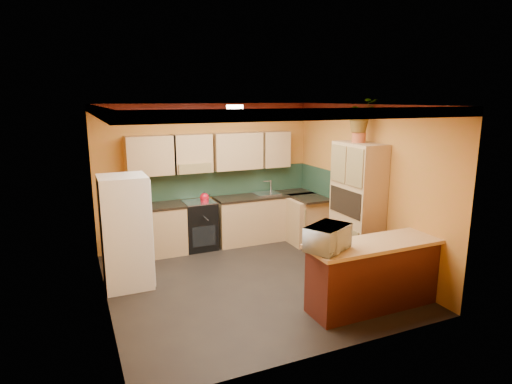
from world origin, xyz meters
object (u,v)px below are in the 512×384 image
Objects in this scene: stove at (199,225)px; breakfast_bar at (373,277)px; pantry at (357,207)px; base_cabinets_back at (230,222)px; microwave at (328,238)px; fridge at (125,232)px.

stove reaches higher than breakfast_bar.
pantry is (2.13, -1.95, 0.59)m from stove.
base_cabinets_back and breakfast_bar have the same top height.
breakfast_bar is 3.12× the size of microwave.
pantry is at bearing -52.26° from base_cabinets_back.
fridge reaches higher than breakfast_bar.
microwave is (0.73, -3.22, 0.63)m from stove.
microwave is (2.20, -2.05, 0.24)m from fridge.
pantry reaches higher than breakfast_bar.
microwave is at bearing -77.19° from stove.
pantry is 1.55m from breakfast_bar.
stove is 0.43× the size of pantry.
pantry reaches higher than base_cabinets_back.
pantry is at bearing -12.14° from fridge.
base_cabinets_back is 2.03× the size of breakfast_bar.
stove is 2.95m from pantry.
breakfast_bar is (1.48, -3.22, -0.02)m from stove.
microwave is at bearing -88.09° from base_cabinets_back.
fridge reaches higher than stove.
breakfast_bar is 0.99m from microwave.
breakfast_bar is (0.85, -3.22, 0.00)m from base_cabinets_back.
fridge is 2.94× the size of microwave.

